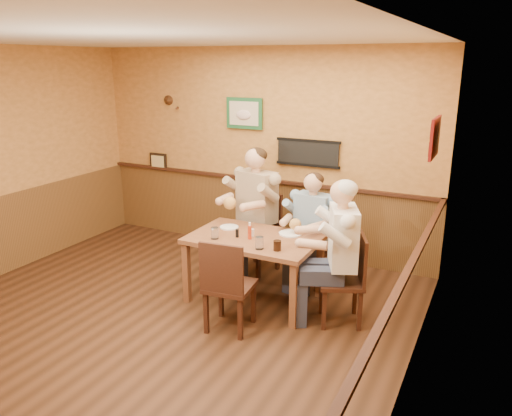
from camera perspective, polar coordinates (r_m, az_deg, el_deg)
The scene contains 17 objects.
room at distance 4.85m, azimuth -10.51°, elevation 5.27°, with size 5.02×5.03×2.81m.
dining_table at distance 5.51m, azimuth -0.23°, elevation -4.21°, with size 1.40×0.90×0.75m.
chair_back_left at distance 6.35m, azimuth 0.11°, elevation -2.88°, with size 0.46×0.46×1.00m, color #3D1F13, non-canonical shape.
chair_back_right at distance 6.03m, azimuth 6.43°, elevation -4.74°, with size 0.40×0.40×0.87m, color #3D1F13, non-canonical shape.
chair_right_end at distance 5.19m, azimuth 9.70°, elevation -8.04°, with size 0.44×0.44×0.95m, color #3D1F13, non-canonical shape.
chair_near_side at distance 5.00m, azimuth -3.00°, elevation -8.62°, with size 0.45×0.45×0.97m, color #3D1F13, non-canonical shape.
diner_tan_shirt at distance 6.28m, azimuth 0.11°, elevation -1.03°, with size 0.66×0.66×1.44m, color tan, non-canonical shape.
diner_blue_polo at distance 5.97m, azimuth 6.48°, elevation -3.08°, with size 0.57×0.57×1.24m, color #7796B3, non-canonical shape.
diner_white_elder at distance 5.11m, azimuth 9.81°, elevation -5.96°, with size 0.63×0.63×1.36m, color silver, non-canonical shape.
water_glass_left at distance 5.42m, azimuth -4.73°, elevation -2.88°, with size 0.08×0.08×0.13m, color silver.
water_glass_mid at distance 5.12m, azimuth 0.40°, elevation -4.02°, with size 0.09×0.09×0.13m, color silver.
cola_tumbler at distance 5.09m, azimuth 2.44°, elevation -4.30°, with size 0.08×0.08×0.10m, color black.
hot_sauce_bottle at distance 5.39m, azimuth -0.72°, elevation -2.71°, with size 0.04×0.04×0.17m, color #B13012.
salt_shaker at distance 5.49m, azimuth -0.38°, elevation -2.83°, with size 0.03×0.03×0.08m, color white.
pepper_shaker at distance 5.46m, azimuth -2.17°, elevation -2.90°, with size 0.04×0.04×0.09m, color black.
plate_far_left at distance 5.78m, azimuth -3.08°, elevation -2.19°, with size 0.22×0.22×0.01m, color white.
plate_far_right at distance 5.58m, azimuth 3.97°, elevation -2.92°, with size 0.26×0.26×0.02m, color white.
Camera 1 is at (3.01, -3.62, 2.60)m, focal length 35.00 mm.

